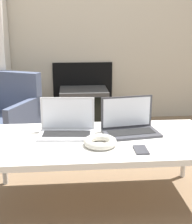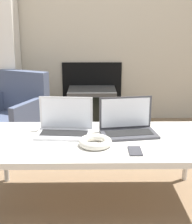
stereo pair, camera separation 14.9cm
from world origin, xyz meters
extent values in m
cube|color=#B7AD99|center=(0.00, 2.09, 1.30)|extent=(7.00, 0.06, 2.60)
cube|color=black|center=(-0.03, 2.05, 0.34)|extent=(0.69, 0.03, 0.68)
cube|color=silver|center=(0.00, 0.24, 0.42)|extent=(1.40, 0.67, 0.04)
cylinder|color=silver|center=(-0.66, 0.53, 0.20)|extent=(0.04, 0.04, 0.41)
cylinder|color=silver|center=(0.66, 0.53, 0.20)|extent=(0.04, 0.04, 0.41)
cube|color=silver|center=(-0.21, 0.30, 0.45)|extent=(0.36, 0.23, 0.02)
cube|color=black|center=(-0.21, 0.30, 0.46)|extent=(0.30, 0.14, 0.00)
cube|color=silver|center=(-0.20, 0.40, 0.56)|extent=(0.35, 0.04, 0.21)
cube|color=white|center=(-0.20, 0.39, 0.56)|extent=(0.32, 0.03, 0.19)
cube|color=#38383D|center=(0.21, 0.30, 0.45)|extent=(0.37, 0.25, 0.02)
cube|color=black|center=(0.21, 0.30, 0.46)|extent=(0.31, 0.15, 0.00)
cube|color=#38383D|center=(0.19, 0.40, 0.56)|extent=(0.34, 0.06, 0.21)
cube|color=white|center=(0.19, 0.39, 0.56)|extent=(0.32, 0.05, 0.19)
torus|color=beige|center=(-0.01, 0.13, 0.46)|extent=(0.19, 0.19, 0.04)
cube|color=#333338|center=(0.21, 0.04, 0.45)|extent=(0.07, 0.12, 0.01)
cube|color=#383838|center=(-0.03, 1.83, 0.21)|extent=(0.52, 0.42, 0.41)
cube|color=black|center=(-0.03, 1.61, 0.21)|extent=(0.43, 0.01, 0.32)
cube|color=#47516B|center=(-0.85, 1.41, 0.17)|extent=(0.78, 0.80, 0.08)
cube|color=#47516B|center=(-0.75, 1.65, 0.43)|extent=(0.57, 0.33, 0.44)
cube|color=#47516B|center=(-0.62, 1.30, 0.31)|extent=(0.29, 0.53, 0.20)
cylinder|color=#4C3828|center=(-0.61, 1.15, 0.07)|extent=(0.04, 0.04, 0.13)
cylinder|color=#4C3828|center=(-0.61, 1.67, 0.07)|extent=(0.04, 0.04, 0.13)
camera|label=1|loc=(-0.17, -1.54, 1.14)|focal=50.00mm
camera|label=2|loc=(-0.03, -1.55, 1.14)|focal=50.00mm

